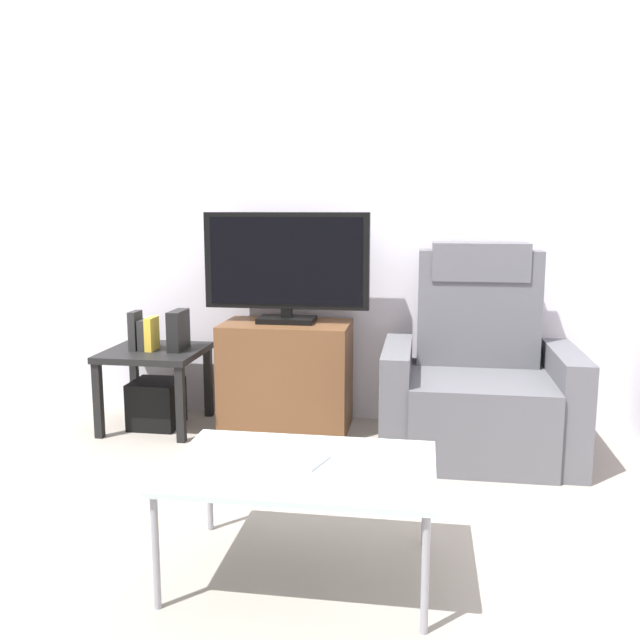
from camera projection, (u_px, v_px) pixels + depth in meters
The scene contains 13 objects.
ground_plane at pixel (266, 488), 3.07m from camera, with size 6.40×6.40×0.00m, color gray.
wall_back at pixel (307, 201), 3.95m from camera, with size 6.40×0.06×2.60m, color silver.
tv_stand at pixel (286, 376), 3.86m from camera, with size 0.72×0.43×0.62m.
television at pixel (286, 265), 3.77m from camera, with size 0.94×0.20×0.62m.
recliner_armchair at pixel (478, 381), 3.50m from camera, with size 0.98×0.78×1.08m.
side_table at pixel (155, 362), 3.88m from camera, with size 0.54×0.54×0.46m.
subwoofer_box at pixel (157, 404), 3.92m from camera, with size 0.27×0.27×0.27m, color black.
book_leftmost at pixel (135, 330), 3.84m from camera, with size 0.04×0.12×0.22m, color #262626.
book_middle at pixel (145, 335), 3.84m from camera, with size 0.05×0.11×0.17m, color #262626.
book_rightmost at pixel (152, 334), 3.83m from camera, with size 0.04×0.13×0.19m, color gold.
game_console at pixel (178, 330), 3.83m from camera, with size 0.07×0.20×0.23m, color black.
coffee_table at pixel (302, 471), 2.29m from camera, with size 0.90×0.60×0.40m.
cell_phone at pixel (312, 462), 2.29m from camera, with size 0.07×0.15×0.01m, color #B7B7BC.
Camera 1 is at (0.69, -2.83, 1.26)m, focal length 37.78 mm.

